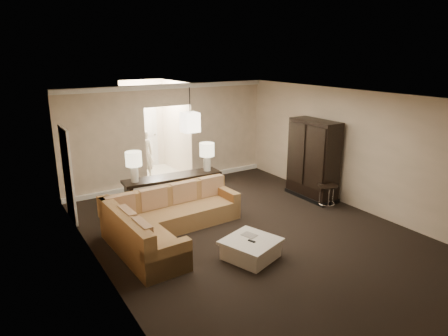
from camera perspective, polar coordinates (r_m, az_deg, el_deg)
ground at (r=8.36m, az=4.15°, el=-9.51°), size 8.00×8.00×0.00m
wall_back at (r=11.23m, az=-7.85°, el=4.68°), size 6.00×0.04×2.80m
wall_left at (r=6.61m, az=-17.15°, el=-4.22°), size 0.04×8.00×2.80m
wall_right at (r=9.88m, az=18.54°, el=2.38°), size 0.04×8.00×2.80m
ceiling at (r=7.57m, az=4.59°, el=9.93°), size 6.00×8.00×0.02m
crown_molding at (r=10.99m, az=-8.01°, el=11.44°), size 6.00×0.10×0.12m
baseboard at (r=11.52m, az=-7.49°, el=-1.90°), size 6.00×0.10×0.12m
side_door at (r=9.34m, az=-21.40°, el=-0.92°), size 0.05×0.90×2.10m
foyer at (r=12.46m, az=-10.40°, el=5.25°), size 1.44×2.02×2.80m
sectional_sofa at (r=8.21m, az=-8.30°, el=-7.48°), size 2.94×2.35×0.87m
coffee_table at (r=7.43m, az=3.85°, el=-11.41°), size 1.14×1.14×0.38m
console_table at (r=9.36m, az=-7.26°, el=-3.21°), size 2.32×0.65×0.88m
armoire at (r=10.35m, az=12.59°, el=0.96°), size 0.60×1.40×2.01m
drink_table at (r=9.89m, az=14.57°, el=-3.22°), size 0.47×0.47×0.58m
table_lamp_left at (r=8.86m, az=-12.77°, el=0.85°), size 0.35×0.35×0.68m
table_lamp_right at (r=9.47m, az=-2.45°, el=2.25°), size 0.35×0.35×0.68m
pendant_light at (r=9.97m, az=-4.85°, el=6.55°), size 0.38×0.38×1.09m
person at (r=11.92m, az=-11.33°, el=2.27°), size 0.60×0.41×1.61m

